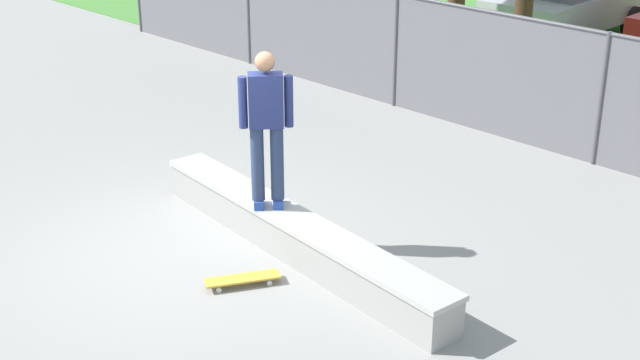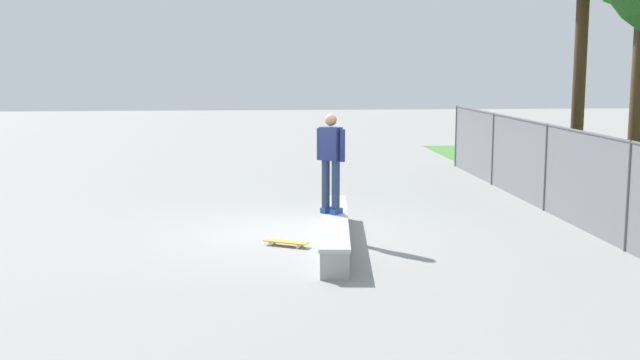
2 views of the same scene
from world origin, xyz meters
The scene contains 5 objects.
ground_plane centered at (0.00, 0.00, 0.00)m, with size 80.00×80.00×0.00m, color gray.
concrete_ledge centered at (0.90, 0.65, 0.24)m, with size 4.77×0.97×0.47m.
skateboarder centered at (0.48, 0.63, 1.48)m, with size 0.44×0.48×1.82m.
skateboard centered at (0.99, -0.21, 0.07)m, with size 0.56×0.80×0.09m.
chainlink_fence centered at (0.00, 5.56, 1.03)m, with size 18.75×0.07×1.91m.
Camera 2 is at (14.32, -0.78, 3.17)m, focal length 43.56 mm.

